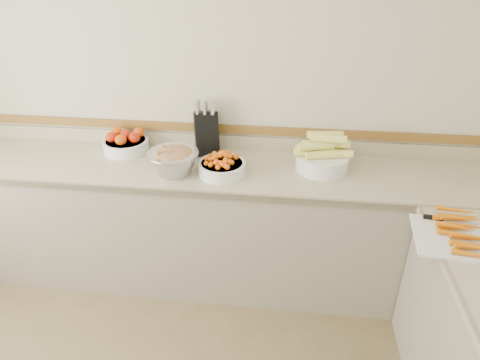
# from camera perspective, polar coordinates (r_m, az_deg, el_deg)

# --- Properties ---
(back_wall) EXTENTS (4.00, 0.00, 4.00)m
(back_wall) POSITION_cam_1_polar(r_m,az_deg,el_deg) (2.98, -5.28, 11.53)
(back_wall) COLOR beige
(back_wall) RESTS_ON ground_plane
(counter_back) EXTENTS (4.00, 0.65, 1.08)m
(counter_back) POSITION_cam_1_polar(r_m,az_deg,el_deg) (3.06, -5.80, -5.65)
(counter_back) COLOR tan
(counter_back) RESTS_ON ground_plane
(knife_block) EXTENTS (0.21, 0.23, 0.39)m
(knife_block) POSITION_cam_1_polar(r_m,az_deg,el_deg) (2.96, -4.50, 6.42)
(knife_block) COLOR black
(knife_block) RESTS_ON counter_back
(tomato_bowl) EXTENTS (0.32, 0.32, 0.15)m
(tomato_bowl) POSITION_cam_1_polar(r_m,az_deg,el_deg) (3.11, -14.98, 4.84)
(tomato_bowl) COLOR white
(tomato_bowl) RESTS_ON counter_back
(cherry_tomato_bowl) EXTENTS (0.30, 0.30, 0.16)m
(cherry_tomato_bowl) POSITION_cam_1_polar(r_m,az_deg,el_deg) (2.70, -2.39, 1.92)
(cherry_tomato_bowl) COLOR white
(cherry_tomato_bowl) RESTS_ON counter_back
(corn_bowl) EXTENTS (0.38, 0.34, 0.25)m
(corn_bowl) POSITION_cam_1_polar(r_m,az_deg,el_deg) (2.80, 10.92, 3.08)
(corn_bowl) COLOR white
(corn_bowl) RESTS_ON counter_back
(rhubarb_bowl) EXTENTS (0.32, 0.32, 0.18)m
(rhubarb_bowl) POSITION_cam_1_polar(r_m,az_deg,el_deg) (2.72, -8.84, 2.61)
(rhubarb_bowl) COLOR #B2B2BA
(rhubarb_bowl) RESTS_ON counter_back
(cutting_board) EXTENTS (0.49, 0.43, 0.07)m
(cutting_board) POSITION_cam_1_polar(r_m,az_deg,el_deg) (2.40, 27.44, -6.57)
(cutting_board) COLOR white
(cutting_board) RESTS_ON counter_right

